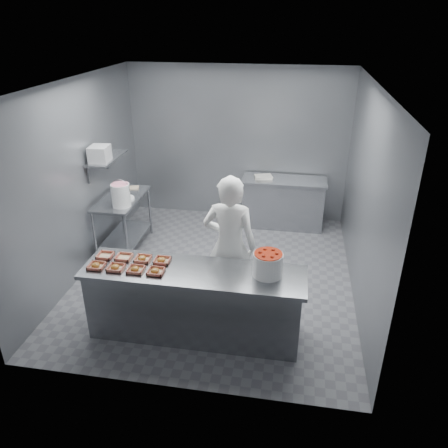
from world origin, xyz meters
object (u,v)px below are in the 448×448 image
(service_counter, at_px, (195,302))
(strawberry_tub, at_px, (268,263))
(worker, at_px, (230,246))
(tray_4, at_px, (105,255))
(tray_7, at_px, (162,260))
(tray_5, at_px, (124,257))
(prep_table, at_px, (123,215))
(tray_6, at_px, (143,259))
(tray_2, at_px, (136,269))
(back_counter, at_px, (283,202))
(tray_0, at_px, (96,266))
(tray_3, at_px, (156,271))
(glaze_bucket, at_px, (121,195))
(appliance, at_px, (100,154))
(tray_1, at_px, (116,267))

(service_counter, distance_m, strawberry_tub, 1.04)
(worker, distance_m, strawberry_tub, 0.76)
(tray_4, xyz_separation_m, tray_7, (0.72, -0.00, 0.00))
(tray_4, bearing_deg, tray_5, 0.00)
(prep_table, height_order, tray_6, tray_6)
(tray_2, distance_m, tray_6, 0.25)
(service_counter, height_order, prep_table, same)
(back_counter, bearing_deg, tray_0, -121.07)
(prep_table, distance_m, tray_0, 2.16)
(tray_3, relative_size, strawberry_tub, 0.55)
(service_counter, xyz_separation_m, tray_6, (-0.65, 0.12, 0.47))
(tray_0, xyz_separation_m, tray_6, (0.48, 0.25, 0.00))
(tray_0, height_order, tray_6, same)
(service_counter, relative_size, glaze_bucket, 5.98)
(tray_5, distance_m, appliance, 2.01)
(tray_2, relative_size, strawberry_tub, 0.55)
(tray_6, bearing_deg, service_counter, -10.69)
(glaze_bucket, bearing_deg, tray_4, -75.86)
(worker, bearing_deg, tray_3, 47.24)
(tray_1, bearing_deg, back_counter, 62.01)
(tray_6, distance_m, strawberry_tub, 1.51)
(prep_table, relative_size, back_counter, 0.80)
(tray_3, bearing_deg, tray_4, 161.04)
(tray_4, bearing_deg, back_counter, 57.01)
(tray_1, bearing_deg, tray_0, 180.00)
(tray_1, distance_m, glaze_bucket, 1.87)
(prep_table, xyz_separation_m, back_counter, (2.55, 1.30, -0.14))
(tray_7, xyz_separation_m, strawberry_tub, (1.26, -0.07, 0.13))
(tray_3, bearing_deg, prep_table, 120.83)
(tray_2, relative_size, glaze_bucket, 0.43)
(tray_6, bearing_deg, worker, 25.89)
(tray_3, distance_m, tray_6, 0.34)
(tray_6, xyz_separation_m, glaze_bucket, (-0.86, 1.51, 0.17))
(tray_0, height_order, appliance, appliance)
(service_counter, xyz_separation_m, tray_0, (-1.13, -0.12, 0.47))
(tray_4, bearing_deg, tray_2, -27.31)
(tray_6, relative_size, strawberry_tub, 0.55)
(tray_3, height_order, tray_6, same)
(tray_2, relative_size, tray_4, 1.00)
(back_counter, distance_m, strawberry_tub, 3.26)
(tray_1, distance_m, tray_7, 0.54)
(worker, bearing_deg, tray_0, 29.31)
(tray_0, distance_m, tray_1, 0.24)
(tray_7, xyz_separation_m, glaze_bucket, (-1.10, 1.51, 0.17))
(tray_3, bearing_deg, strawberry_tub, 7.82)
(prep_table, xyz_separation_m, tray_2, (1.00, -2.07, 0.33))
(back_counter, height_order, tray_5, tray_5)
(tray_3, relative_size, tray_4, 1.00)
(prep_table, height_order, tray_1, tray_1)
(tray_4, relative_size, strawberry_tub, 0.55)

